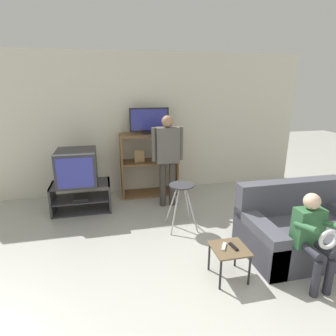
{
  "coord_description": "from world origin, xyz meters",
  "views": [
    {
      "loc": [
        -0.67,
        -1.79,
        2.05
      ],
      "look_at": [
        0.16,
        1.91,
        0.9
      ],
      "focal_mm": 30.0,
      "sensor_mm": 36.0,
      "label": 1
    }
  ],
  "objects_px": {
    "television_main": "(77,167)",
    "person_seated_child": "(312,233)",
    "media_shelf": "(149,164)",
    "remote_control_black": "(233,247)",
    "couch": "(302,230)",
    "folding_stool": "(181,193)",
    "remote_control_white": "(224,247)",
    "tv_stand": "(82,197)",
    "person_standing_adult": "(167,153)",
    "snack_table": "(229,252)",
    "television_flat": "(149,121)"
  },
  "relations": [
    {
      "from": "remote_control_black",
      "to": "person_seated_child",
      "type": "xyz_separation_m",
      "value": [
        0.76,
        -0.23,
        0.2
      ]
    },
    {
      "from": "media_shelf",
      "to": "remote_control_white",
      "type": "relative_size",
      "value": 8.13
    },
    {
      "from": "television_flat",
      "to": "snack_table",
      "type": "bearing_deg",
      "value": -80.57
    },
    {
      "from": "tv_stand",
      "to": "person_standing_adult",
      "type": "height_order",
      "value": "person_standing_adult"
    },
    {
      "from": "person_seated_child",
      "to": "folding_stool",
      "type": "bearing_deg",
      "value": 125.28
    },
    {
      "from": "couch",
      "to": "folding_stool",
      "type": "bearing_deg",
      "value": 146.14
    },
    {
      "from": "remote_control_black",
      "to": "person_standing_adult",
      "type": "xyz_separation_m",
      "value": [
        -0.27,
        2.01,
        0.57
      ]
    },
    {
      "from": "media_shelf",
      "to": "person_standing_adult",
      "type": "relative_size",
      "value": 0.75
    },
    {
      "from": "television_main",
      "to": "person_seated_child",
      "type": "height_order",
      "value": "television_main"
    },
    {
      "from": "snack_table",
      "to": "couch",
      "type": "relative_size",
      "value": 0.25
    },
    {
      "from": "folding_stool",
      "to": "remote_control_white",
      "type": "bearing_deg",
      "value": -82.54
    },
    {
      "from": "folding_stool",
      "to": "remote_control_black",
      "type": "height_order",
      "value": "folding_stool"
    },
    {
      "from": "couch",
      "to": "remote_control_white",
      "type": "bearing_deg",
      "value": -166.7
    },
    {
      "from": "television_flat",
      "to": "person_seated_child",
      "type": "height_order",
      "value": "television_flat"
    },
    {
      "from": "snack_table",
      "to": "couch",
      "type": "distance_m",
      "value": 1.16
    },
    {
      "from": "tv_stand",
      "to": "person_seated_child",
      "type": "relative_size",
      "value": 0.96
    },
    {
      "from": "snack_table",
      "to": "remote_control_white",
      "type": "relative_size",
      "value": 2.58
    },
    {
      "from": "couch",
      "to": "person_standing_adult",
      "type": "bearing_deg",
      "value": 128.29
    },
    {
      "from": "remote_control_black",
      "to": "couch",
      "type": "bearing_deg",
      "value": 7.8
    },
    {
      "from": "remote_control_black",
      "to": "remote_control_white",
      "type": "height_order",
      "value": "same"
    },
    {
      "from": "person_standing_adult",
      "to": "couch",
      "type": "bearing_deg",
      "value": -51.71
    },
    {
      "from": "television_main",
      "to": "couch",
      "type": "bearing_deg",
      "value": -32.85
    },
    {
      "from": "television_main",
      "to": "folding_stool",
      "type": "height_order",
      "value": "television_main"
    },
    {
      "from": "media_shelf",
      "to": "remote_control_black",
      "type": "distance_m",
      "value": 2.66
    },
    {
      "from": "tv_stand",
      "to": "couch",
      "type": "distance_m",
      "value": 3.33
    },
    {
      "from": "folding_stool",
      "to": "person_standing_adult",
      "type": "bearing_deg",
      "value": 91.58
    },
    {
      "from": "couch",
      "to": "person_seated_child",
      "type": "height_order",
      "value": "person_seated_child"
    },
    {
      "from": "folding_stool",
      "to": "person_seated_child",
      "type": "xyz_separation_m",
      "value": [
        1.01,
        -1.42,
        0.02
      ]
    },
    {
      "from": "folding_stool",
      "to": "remote_control_white",
      "type": "xyz_separation_m",
      "value": [
        0.15,
        -1.17,
        -0.17
      ]
    },
    {
      "from": "tv_stand",
      "to": "remote_control_white",
      "type": "distance_m",
      "value": 2.64
    },
    {
      "from": "snack_table",
      "to": "person_standing_adult",
      "type": "xyz_separation_m",
      "value": [
        -0.23,
        2.01,
        0.63
      ]
    },
    {
      "from": "tv_stand",
      "to": "snack_table",
      "type": "height_order",
      "value": "tv_stand"
    },
    {
      "from": "person_seated_child",
      "to": "remote_control_white",
      "type": "bearing_deg",
      "value": 163.48
    },
    {
      "from": "person_standing_adult",
      "to": "folding_stool",
      "type": "bearing_deg",
      "value": -88.42
    },
    {
      "from": "media_shelf",
      "to": "remote_control_white",
      "type": "xyz_separation_m",
      "value": [
        0.4,
        -2.58,
        -0.22
      ]
    },
    {
      "from": "snack_table",
      "to": "remote_control_white",
      "type": "xyz_separation_m",
      "value": [
        -0.06,
        0.02,
        0.06
      ]
    },
    {
      "from": "tv_stand",
      "to": "remote_control_white",
      "type": "xyz_separation_m",
      "value": [
        1.61,
        -2.09,
        0.14
      ]
    },
    {
      "from": "television_flat",
      "to": "media_shelf",
      "type": "bearing_deg",
      "value": -152.54
    },
    {
      "from": "tv_stand",
      "to": "remote_control_white",
      "type": "height_order",
      "value": "tv_stand"
    },
    {
      "from": "remote_control_white",
      "to": "person_standing_adult",
      "type": "bearing_deg",
      "value": 126.28
    },
    {
      "from": "television_main",
      "to": "television_flat",
      "type": "height_order",
      "value": "television_flat"
    },
    {
      "from": "tv_stand",
      "to": "television_main",
      "type": "xyz_separation_m",
      "value": [
        -0.03,
        0.01,
        0.52
      ]
    },
    {
      "from": "television_main",
      "to": "remote_control_black",
      "type": "distance_m",
      "value": 2.77
    },
    {
      "from": "person_standing_adult",
      "to": "television_flat",
      "type": "bearing_deg",
      "value": 108.6
    },
    {
      "from": "remote_control_black",
      "to": "snack_table",
      "type": "bearing_deg",
      "value": 170.13
    },
    {
      "from": "media_shelf",
      "to": "remote_control_black",
      "type": "relative_size",
      "value": 8.13
    },
    {
      "from": "person_standing_adult",
      "to": "person_seated_child",
      "type": "height_order",
      "value": "person_standing_adult"
    },
    {
      "from": "tv_stand",
      "to": "person_seated_child",
      "type": "height_order",
      "value": "person_seated_child"
    },
    {
      "from": "media_shelf",
      "to": "folding_stool",
      "type": "xyz_separation_m",
      "value": [
        0.25,
        -1.41,
        -0.05
      ]
    },
    {
      "from": "folding_stool",
      "to": "person_standing_adult",
      "type": "relative_size",
      "value": 0.44
    }
  ]
}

